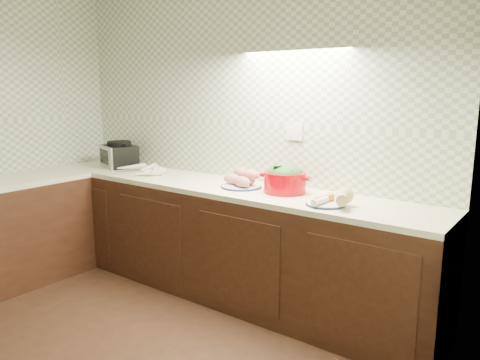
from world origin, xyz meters
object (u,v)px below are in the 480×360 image
Objects in this scene: toaster_oven at (119,155)px; veg_plate at (335,199)px; dutch_oven at (285,179)px; onion_bowl at (246,179)px; parsnip_pile at (144,169)px; sweet_potato_plate at (242,180)px.

toaster_oven is 2.34m from veg_plate.
dutch_oven is at bearing 18.59° from toaster_oven.
onion_bowl is 0.89m from veg_plate.
parsnip_pile is 1.07m from sweet_potato_plate.
toaster_oven is 1.13× the size of parsnip_pile.
parsnip_pile is at bearing 8.63° from toaster_oven.
dutch_oven is at bearing 163.56° from veg_plate.
onion_bowl is (-0.05, 0.11, -0.02)m from sweet_potato_plate.
dutch_oven is at bearing 2.70° from parsnip_pile.
toaster_oven is 1.27× the size of veg_plate.
dutch_oven is (1.43, 0.07, 0.07)m from parsnip_pile.
parsnip_pile is (0.44, -0.08, -0.08)m from toaster_oven.
onion_bowl is 0.42m from dutch_oven.
onion_bowl is (1.02, 0.14, 0.00)m from parsnip_pile.
dutch_oven is 1.15× the size of veg_plate.
sweet_potato_plate is 0.36m from dutch_oven.
dutch_oven reaches higher than veg_plate.
onion_bowl reaches higher than parsnip_pile.
parsnip_pile is at bearing -178.25° from sweet_potato_plate.
parsnip_pile is at bearing 177.92° from veg_plate.
sweet_potato_plate reaches higher than veg_plate.
onion_bowl is at bearing 21.40° from toaster_oven.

